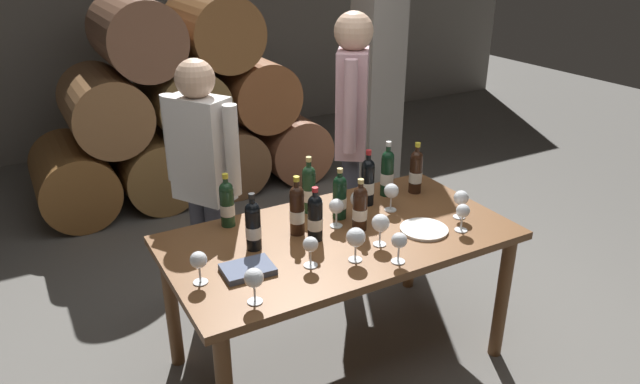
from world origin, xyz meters
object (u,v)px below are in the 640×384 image
(dining_table, at_px, (340,250))
(tasting_notebook, at_px, (248,269))
(wine_bottle_4, at_px, (368,181))
(sommelier_presenting, at_px, (352,124))
(wine_bottle_9, at_px, (297,209))
(serving_plate, at_px, (424,229))
(wine_glass_5, at_px, (399,242))
(wine_glass_7, at_px, (356,238))
(wine_bottle_7, at_px, (253,225))
(wine_bottle_2, at_px, (309,188))
(wine_bottle_6, at_px, (416,171))
(taster_seated_left, at_px, (203,172))
(wine_bottle_5, at_px, (340,197))
(wine_glass_1, at_px, (391,192))
(wine_glass_2, at_px, (359,200))
(wine_bottle_3, at_px, (360,207))
(wine_glass_10, at_px, (199,261))
(wine_glass_8, at_px, (254,279))
(wine_bottle_1, at_px, (315,217))
(wine_glass_0, at_px, (381,224))
(wine_glass_9, at_px, (310,246))
(wine_glass_6, at_px, (463,212))
(wine_bottle_0, at_px, (387,172))
(wine_glass_3, at_px, (336,207))
(wine_bottle_8, at_px, (227,203))

(dining_table, bearing_deg, tasting_notebook, -168.94)
(wine_bottle_4, relative_size, sommelier_presenting, 0.18)
(wine_bottle_9, height_order, serving_plate, wine_bottle_9)
(wine_glass_5, distance_m, wine_glass_7, 0.19)
(wine_bottle_4, relative_size, wine_bottle_7, 1.11)
(wine_bottle_2, height_order, wine_bottle_4, wine_bottle_4)
(wine_bottle_6, distance_m, tasting_notebook, 1.22)
(taster_seated_left, bearing_deg, wine_bottle_5, -46.41)
(wine_glass_7, bearing_deg, wine_glass_1, 38.11)
(tasting_notebook, bearing_deg, wine_glass_2, 18.55)
(wine_bottle_3, bearing_deg, wine_glass_7, -125.95)
(wine_bottle_7, relative_size, wine_glass_1, 1.85)
(wine_bottle_2, bearing_deg, wine_glass_10, -152.05)
(wine_glass_8, bearing_deg, sommelier_presenting, 43.77)
(wine_bottle_1, distance_m, wine_bottle_9, 0.11)
(wine_glass_0, bearing_deg, wine_glass_9, -178.57)
(wine_bottle_2, relative_size, wine_glass_6, 2.15)
(wine_bottle_0, relative_size, wine_glass_6, 2.21)
(wine_glass_7, xyz_separation_m, taster_seated_left, (-0.37, 0.97, 0.05))
(wine_bottle_0, bearing_deg, wine_bottle_4, -162.69)
(wine_bottle_5, bearing_deg, tasting_notebook, -157.15)
(wine_bottle_1, relative_size, wine_glass_5, 1.87)
(wine_bottle_6, distance_m, wine_glass_6, 0.50)
(wine_glass_1, relative_size, wine_glass_3, 1.02)
(wine_bottle_3, bearing_deg, wine_bottle_1, 177.64)
(wine_bottle_1, bearing_deg, wine_bottle_0, 23.70)
(wine_bottle_3, bearing_deg, taster_seated_left, 127.81)
(wine_bottle_8, distance_m, serving_plate, 0.99)
(wine_bottle_0, height_order, wine_bottle_7, wine_bottle_0)
(wine_bottle_0, xyz_separation_m, wine_glass_2, (-0.31, -0.19, -0.02))
(wine_bottle_5, relative_size, wine_glass_10, 1.86)
(wine_bottle_4, relative_size, wine_glass_6, 2.18)
(wine_bottle_5, distance_m, wine_glass_10, 0.87)
(wine_bottle_3, bearing_deg, wine_bottle_0, 37.44)
(wine_glass_9, bearing_deg, wine_bottle_6, 25.05)
(wine_bottle_2, relative_size, wine_glass_8, 2.00)
(wine_bottle_4, bearing_deg, tasting_notebook, -158.48)
(wine_bottle_1, xyz_separation_m, wine_bottle_8, (-0.31, 0.35, 0.00))
(wine_bottle_6, bearing_deg, wine_bottle_9, -171.67)
(wine_bottle_7, height_order, wine_glass_3, wine_bottle_7)
(sommelier_presenting, bearing_deg, wine_glass_10, -146.70)
(tasting_notebook, bearing_deg, wine_bottle_3, 12.20)
(wine_bottle_2, relative_size, wine_bottle_4, 0.99)
(dining_table, relative_size, wine_glass_6, 11.84)
(wine_glass_0, xyz_separation_m, wine_glass_3, (-0.08, 0.27, -0.01))
(wine_bottle_0, relative_size, wine_bottle_4, 1.01)
(wine_bottle_0, height_order, tasting_notebook, wine_bottle_0)
(wine_glass_2, distance_m, wine_glass_7, 0.41)
(wine_bottle_1, bearing_deg, tasting_notebook, -163.67)
(wine_bottle_1, bearing_deg, wine_glass_10, -170.80)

